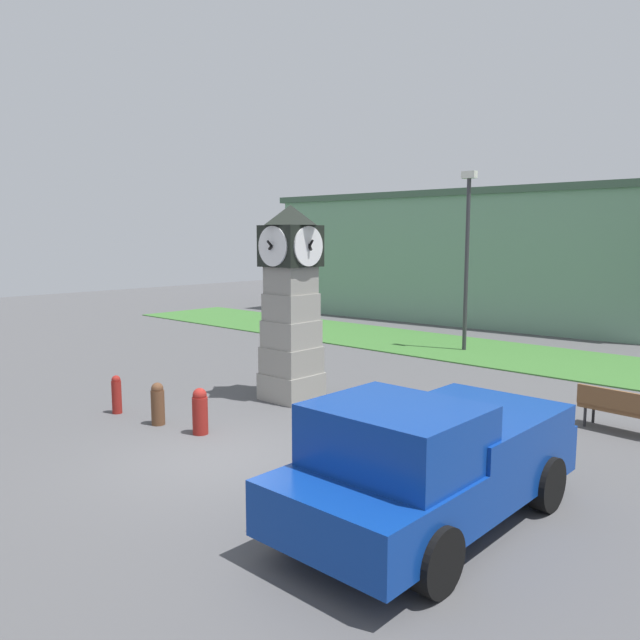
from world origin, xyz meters
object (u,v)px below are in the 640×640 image
object	(u,v)px
bollard_near_tower	(117,394)
pickup_truck	(431,458)
street_lamp_near_road	(467,248)
bollard_far_row	(200,411)
bollard_mid_row	(158,403)
bench	(619,407)
clock_tower	(291,303)

from	to	relation	value
bollard_near_tower	pickup_truck	distance (m)	8.21
pickup_truck	street_lamp_near_road	size ratio (longest dim) A/B	0.80
bollard_far_row	pickup_truck	size ratio (longest dim) A/B	0.19
bollard_mid_row	pickup_truck	world-z (taller)	pickup_truck
bollard_far_row	bench	world-z (taller)	bollard_far_row
clock_tower	street_lamp_near_road	bearing A→B (deg)	91.39
bollard_near_tower	bench	world-z (taller)	bench
bollard_mid_row	bollard_far_row	xyz separation A→B (m)	(1.18, 0.22, 0.02)
bollard_near_tower	bench	bearing A→B (deg)	35.19
clock_tower	bollard_far_row	world-z (taller)	clock_tower
bollard_far_row	bench	size ratio (longest dim) A/B	0.58
bench	bollard_far_row	bearing A→B (deg)	-136.65
clock_tower	bench	size ratio (longest dim) A/B	2.87
bollard_far_row	pickup_truck	distance (m)	5.61
clock_tower	street_lamp_near_road	xyz separation A→B (m)	(-0.21, 8.74, 1.22)
bollard_near_tower	bollard_far_row	size ratio (longest dim) A/B	0.92
bollard_far_row	bench	xyz separation A→B (m)	(6.18, 5.83, 0.05)
bollard_near_tower	bollard_far_row	xyz separation A→B (m)	(2.61, 0.36, 0.04)
bollard_mid_row	pickup_truck	distance (m)	6.78
bench	street_lamp_near_road	bearing A→B (deg)	138.91
bench	street_lamp_near_road	distance (m)	9.78
bollard_mid_row	street_lamp_near_road	bearing A→B (deg)	88.33
clock_tower	street_lamp_near_road	world-z (taller)	street_lamp_near_road
clock_tower	bollard_near_tower	xyz separation A→B (m)	(-2.00, -3.56, -1.92)
pickup_truck	street_lamp_near_road	distance (m)	14.02
pickup_truck	street_lamp_near_road	xyz separation A→B (m)	(-6.41, 12.19, 2.65)
clock_tower	bollard_near_tower	distance (m)	4.51
clock_tower	bollard_mid_row	world-z (taller)	clock_tower
bollard_near_tower	pickup_truck	bearing A→B (deg)	0.79
pickup_truck	bench	distance (m)	6.12
clock_tower	bollard_near_tower	bearing A→B (deg)	-119.25
clock_tower	bollard_near_tower	world-z (taller)	clock_tower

